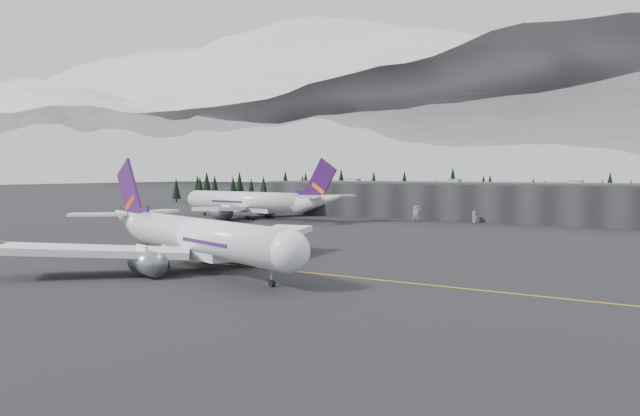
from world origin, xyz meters
The scene contains 8 objects.
ground centered at (0.00, 0.00, 0.00)m, with size 1400.00×1400.00×0.00m, color black.
taxiline centered at (0.00, -2.00, 0.01)m, with size 400.00×0.40×0.02m, color gold.
terminal centered at (0.00, 125.00, 6.30)m, with size 160.00×30.00×12.60m.
treeline centered at (0.00, 162.00, 7.50)m, with size 360.00×20.00×15.00m, color black.
jet_main centered at (-9.45, -7.23, 5.35)m, with size 62.67×56.38×18.96m.
jet_parked centered at (-66.48, 85.54, 5.83)m, with size 70.27×64.60×20.68m.
gse_vehicle_a centered at (-15.36, 104.50, 0.72)m, with size 2.38×5.16×1.43m, color silver.
gse_vehicle_b centered at (3.14, 107.69, 0.65)m, with size 1.53×3.80×1.30m, color silver.
Camera 1 is at (65.67, -85.25, 16.19)m, focal length 35.00 mm.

